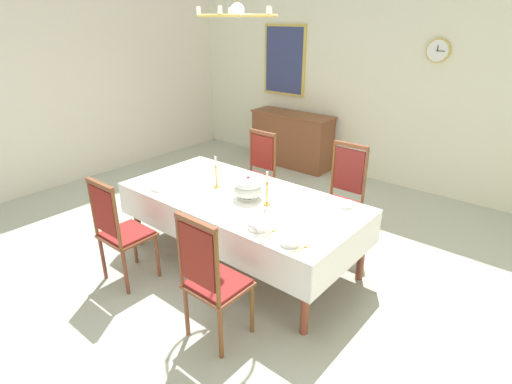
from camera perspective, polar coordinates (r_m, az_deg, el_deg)
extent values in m
cube|color=#B5B9A9|center=(4.42, -2.03, -9.66)|extent=(7.05, 6.20, 0.04)
cube|color=silver|center=(6.45, 17.34, 14.84)|extent=(7.05, 0.08, 3.09)
cube|color=silver|center=(6.70, -26.40, 13.81)|extent=(0.08, 6.20, 3.09)
cylinder|color=brown|center=(4.71, -16.37, -3.16)|extent=(0.07, 0.07, 0.71)
cylinder|color=brown|center=(3.33, 6.96, -14.41)|extent=(0.07, 0.07, 0.71)
cylinder|color=brown|center=(5.25, -7.65, 0.42)|extent=(0.07, 0.07, 0.71)
cylinder|color=brown|center=(4.06, 14.66, -7.50)|extent=(0.07, 0.07, 0.71)
cube|color=brown|center=(4.08, -2.16, -1.45)|extent=(2.32, 1.06, 0.08)
cube|color=brown|center=(4.06, -2.18, -0.75)|extent=(2.44, 1.18, 0.03)
cube|color=white|center=(4.05, -2.18, -0.53)|extent=(2.46, 1.20, 0.00)
cube|color=white|center=(3.76, -8.20, -5.75)|extent=(2.46, 0.00, 0.34)
cube|color=white|center=(4.54, 2.84, -0.20)|extent=(2.46, 0.00, 0.34)
cube|color=white|center=(4.96, -12.72, 1.32)|extent=(0.00, 1.20, 0.34)
cube|color=white|center=(3.53, 12.97, -8.25)|extent=(0.00, 1.20, 0.34)
cylinder|color=brown|center=(4.42, -16.67, -6.92)|extent=(0.04, 0.04, 0.46)
cylinder|color=brown|center=(4.14, -13.66, -8.73)|extent=(0.04, 0.04, 0.46)
cylinder|color=brown|center=(4.27, -20.66, -8.65)|extent=(0.04, 0.04, 0.46)
cylinder|color=brown|center=(3.98, -17.81, -10.69)|extent=(0.04, 0.04, 0.46)
cube|color=brown|center=(4.08, -17.61, -5.80)|extent=(0.44, 0.42, 0.03)
cube|color=maroon|center=(4.07, -17.66, -5.50)|extent=(0.40, 0.38, 0.02)
cylinder|color=brown|center=(4.02, -21.90, -2.11)|extent=(0.03, 0.03, 0.57)
cylinder|color=brown|center=(3.71, -18.92, -3.82)|extent=(0.03, 0.03, 0.57)
cube|color=maroon|center=(3.85, -20.53, -2.55)|extent=(0.34, 0.02, 0.43)
cube|color=brown|center=(3.76, -21.07, 0.96)|extent=(0.40, 0.04, 0.04)
cylinder|color=brown|center=(5.04, -0.08, -1.95)|extent=(0.04, 0.04, 0.46)
cylinder|color=brown|center=(5.27, -3.25, -0.82)|extent=(0.04, 0.04, 0.46)
cylinder|color=brown|center=(5.30, 2.42, -0.67)|extent=(0.04, 0.04, 0.46)
cylinder|color=brown|center=(5.52, -0.71, 0.36)|extent=(0.04, 0.04, 0.46)
cube|color=brown|center=(5.18, -0.41, 1.71)|extent=(0.44, 0.42, 0.03)
cube|color=maroon|center=(5.17, -0.42, 1.97)|extent=(0.40, 0.38, 0.02)
cylinder|color=brown|center=(5.11, 2.64, 4.86)|extent=(0.03, 0.03, 0.56)
cylinder|color=brown|center=(5.34, -0.71, 5.72)|extent=(0.03, 0.03, 0.56)
cube|color=maroon|center=(5.21, 0.93, 5.60)|extent=(0.34, 0.02, 0.43)
cube|color=brown|center=(5.14, 0.95, 8.29)|extent=(0.40, 0.04, 0.04)
cylinder|color=brown|center=(3.60, -5.30, -13.52)|extent=(0.04, 0.04, 0.46)
cylinder|color=brown|center=(3.40, -0.56, -16.04)|extent=(0.04, 0.04, 0.46)
cylinder|color=brown|center=(3.42, -9.72, -16.18)|extent=(0.04, 0.04, 0.46)
cylinder|color=brown|center=(3.20, -4.98, -19.13)|extent=(0.04, 0.04, 0.46)
cube|color=brown|center=(3.25, -5.31, -12.84)|extent=(0.44, 0.42, 0.03)
cube|color=maroon|center=(3.23, -5.32, -12.49)|extent=(0.40, 0.38, 0.02)
cylinder|color=brown|center=(3.09, -10.63, -8.16)|extent=(0.03, 0.03, 0.61)
cylinder|color=brown|center=(2.84, -5.45, -10.90)|extent=(0.03, 0.03, 0.61)
cube|color=maroon|center=(2.95, -8.19, -8.98)|extent=(0.34, 0.02, 0.46)
cube|color=brown|center=(2.81, -8.51, -4.25)|extent=(0.40, 0.04, 0.04)
cylinder|color=brown|center=(4.45, 12.12, -6.22)|extent=(0.04, 0.04, 0.46)
cylinder|color=brown|center=(4.61, 7.97, -4.79)|extent=(0.04, 0.04, 0.46)
cylinder|color=brown|center=(4.73, 14.21, -4.50)|extent=(0.04, 0.04, 0.46)
cylinder|color=brown|center=(4.88, 10.24, -3.23)|extent=(0.04, 0.04, 0.46)
cube|color=brown|center=(4.56, 11.37, -1.94)|extent=(0.44, 0.42, 0.03)
cube|color=maroon|center=(4.55, 11.40, -1.66)|extent=(0.40, 0.38, 0.02)
cylinder|color=brown|center=(4.51, 15.04, 2.01)|extent=(0.03, 0.03, 0.64)
cylinder|color=brown|center=(4.67, 10.75, 3.16)|extent=(0.03, 0.03, 0.64)
cube|color=maroon|center=(4.57, 12.89, 2.97)|extent=(0.34, 0.02, 0.48)
cube|color=brown|center=(4.49, 13.22, 6.40)|extent=(0.40, 0.04, 0.04)
cylinder|color=white|center=(3.98, -1.06, -0.76)|extent=(0.16, 0.16, 0.02)
ellipsoid|color=white|center=(3.95, -1.07, 0.25)|extent=(0.30, 0.30, 0.13)
ellipsoid|color=white|center=(3.92, -1.08, 1.28)|extent=(0.27, 0.27, 0.10)
sphere|color=maroon|center=(3.90, -1.09, 2.05)|extent=(0.03, 0.03, 0.03)
cylinder|color=gold|center=(4.26, -5.54, 0.76)|extent=(0.07, 0.07, 0.02)
cylinder|color=gold|center=(4.22, -5.60, 2.17)|extent=(0.02, 0.02, 0.21)
cone|color=gold|center=(4.18, -5.66, 3.57)|extent=(0.04, 0.04, 0.02)
cylinder|color=silver|center=(4.16, -5.69, 4.34)|extent=(0.02, 0.02, 0.10)
cylinder|color=gold|center=(3.85, 1.54, -1.69)|extent=(0.07, 0.07, 0.02)
cylinder|color=gold|center=(3.81, 1.55, -0.20)|extent=(0.02, 0.02, 0.20)
cone|color=gold|center=(3.77, 1.57, 1.29)|extent=(0.04, 0.04, 0.02)
cylinder|color=silver|center=(3.74, 1.58, 2.14)|extent=(0.02, 0.02, 0.10)
cylinder|color=white|center=(3.43, 0.36, -4.89)|extent=(0.18, 0.18, 0.03)
cylinder|color=white|center=(3.42, 0.36, -4.82)|extent=(0.15, 0.15, 0.02)
torus|color=maroon|center=(3.42, 0.36, -4.69)|extent=(0.17, 0.17, 0.01)
cylinder|color=white|center=(3.21, 4.77, -7.00)|extent=(0.16, 0.16, 0.04)
cylinder|color=white|center=(3.21, 4.78, -6.92)|extent=(0.13, 0.13, 0.03)
torus|color=maroon|center=(3.21, 4.78, -6.77)|extent=(0.15, 0.15, 0.01)
cylinder|color=white|center=(3.92, 12.44, -1.65)|extent=(0.17, 0.17, 0.03)
cylinder|color=white|center=(3.92, 12.45, -1.58)|extent=(0.14, 0.14, 0.02)
torus|color=maroon|center=(3.92, 12.46, -1.47)|extent=(0.16, 0.16, 0.01)
cylinder|color=white|center=(4.30, -13.49, 0.47)|extent=(0.15, 0.15, 0.03)
cylinder|color=white|center=(4.30, -13.50, 0.52)|extent=(0.12, 0.12, 0.02)
torus|color=maroon|center=(4.29, -13.51, 0.59)|extent=(0.15, 0.15, 0.01)
cube|color=gold|center=(3.34, 1.57, -5.93)|extent=(0.01, 0.14, 0.00)
ellipsoid|color=gold|center=(3.40, 2.47, -5.37)|extent=(0.03, 0.05, 0.01)
cube|color=gold|center=(3.15, 5.93, -8.06)|extent=(0.04, 0.14, 0.00)
ellipsoid|color=gold|center=(3.20, 7.01, -7.52)|extent=(0.03, 0.05, 0.01)
cube|color=brown|center=(7.04, 5.00, 7.24)|extent=(1.40, 0.44, 0.88)
cube|color=brown|center=(6.93, 5.13, 10.83)|extent=(1.44, 0.48, 0.02)
cube|color=brown|center=(7.04, 8.41, 7.07)|extent=(0.59, 0.01, 0.70)
cube|color=brown|center=(7.41, 3.78, 8.10)|extent=(0.59, 0.01, 0.70)
cylinder|color=#D1B251|center=(6.09, 24.16, 17.62)|extent=(0.30, 0.05, 0.30)
cylinder|color=white|center=(6.06, 24.08, 17.61)|extent=(0.27, 0.01, 0.27)
cube|color=black|center=(6.06, 24.12, 17.93)|extent=(0.01, 0.00, 0.08)
cube|color=black|center=(6.05, 24.45, 17.55)|extent=(0.11, 0.00, 0.01)
cube|color=#D1B251|center=(7.23, 4.03, 17.92)|extent=(0.83, 0.04, 1.14)
cube|color=navy|center=(7.21, 3.92, 17.91)|extent=(0.75, 0.01, 1.06)
sphere|color=white|center=(3.71, -2.61, 24.09)|extent=(0.12, 0.12, 0.12)
torus|color=gold|center=(3.71, -2.60, 23.47)|extent=(0.68, 0.68, 0.02)
cylinder|color=silver|center=(3.49, 1.75, 24.14)|extent=(0.04, 0.04, 0.06)
cylinder|color=silver|center=(3.88, 1.99, 24.06)|extent=(0.04, 0.04, 0.06)
cylinder|color=silver|center=(4.03, -3.65, 24.01)|extent=(0.04, 0.04, 0.06)
cylinder|color=silver|center=(3.75, -8.05, 23.89)|extent=(0.04, 0.04, 0.06)
cylinder|color=silver|center=(3.41, -5.08, 24.09)|extent=(0.04, 0.04, 0.06)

